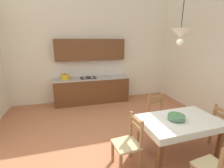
{
  "coord_description": "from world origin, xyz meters",
  "views": [
    {
      "loc": [
        -0.93,
        -2.78,
        2.15
      ],
      "look_at": [
        0.1,
        0.91,
        1.11
      ],
      "focal_mm": 25.75,
      "sensor_mm": 36.0,
      "label": 1
    }
  ],
  "objects_px": {
    "kitchen_cabinetry": "(92,79)",
    "dining_chair_tv_side": "(128,143)",
    "dining_chair_kitchen_side": "(158,115)",
    "pendant_lamp": "(181,34)",
    "dining_table": "(180,126)",
    "fruit_bowl": "(176,117)"
  },
  "relations": [
    {
      "from": "dining_table",
      "to": "fruit_bowl",
      "type": "height_order",
      "value": "fruit_bowl"
    },
    {
      "from": "kitchen_cabinetry",
      "to": "dining_table",
      "type": "relative_size",
      "value": 1.75
    },
    {
      "from": "pendant_lamp",
      "to": "kitchen_cabinetry",
      "type": "bearing_deg",
      "value": 107.48
    },
    {
      "from": "kitchen_cabinetry",
      "to": "dining_chair_kitchen_side",
      "type": "relative_size",
      "value": 2.76
    },
    {
      "from": "kitchen_cabinetry",
      "to": "dining_chair_tv_side",
      "type": "bearing_deg",
      "value": -87.57
    },
    {
      "from": "kitchen_cabinetry",
      "to": "dining_chair_tv_side",
      "type": "height_order",
      "value": "kitchen_cabinetry"
    },
    {
      "from": "kitchen_cabinetry",
      "to": "dining_chair_kitchen_side",
      "type": "bearing_deg",
      "value": -63.66
    },
    {
      "from": "dining_chair_kitchen_side",
      "to": "fruit_bowl",
      "type": "xyz_separation_m",
      "value": [
        -0.14,
        -0.8,
        0.37
      ]
    },
    {
      "from": "kitchen_cabinetry",
      "to": "fruit_bowl",
      "type": "relative_size",
      "value": 8.57
    },
    {
      "from": "kitchen_cabinetry",
      "to": "dining_chair_tv_side",
      "type": "xyz_separation_m",
      "value": [
        0.14,
        -3.23,
        -0.41
      ]
    },
    {
      "from": "dining_chair_tv_side",
      "to": "dining_chair_kitchen_side",
      "type": "distance_m",
      "value": 1.34
    },
    {
      "from": "dining_chair_kitchen_side",
      "to": "pendant_lamp",
      "type": "relative_size",
      "value": 1.16
    },
    {
      "from": "dining_chair_tv_side",
      "to": "pendant_lamp",
      "type": "bearing_deg",
      "value": 3.85
    },
    {
      "from": "dining_chair_tv_side",
      "to": "pendant_lamp",
      "type": "xyz_separation_m",
      "value": [
        0.86,
        0.06,
        1.81
      ]
    },
    {
      "from": "kitchen_cabinetry",
      "to": "fruit_bowl",
      "type": "height_order",
      "value": "kitchen_cabinetry"
    },
    {
      "from": "dining_table",
      "to": "pendant_lamp",
      "type": "xyz_separation_m",
      "value": [
        -0.15,
        0.06,
        1.63
      ]
    },
    {
      "from": "dining_chair_tv_side",
      "to": "fruit_bowl",
      "type": "distance_m",
      "value": 1.0
    },
    {
      "from": "dining_table",
      "to": "pendant_lamp",
      "type": "relative_size",
      "value": 1.83
    },
    {
      "from": "kitchen_cabinetry",
      "to": "fruit_bowl",
      "type": "bearing_deg",
      "value": -71.8
    },
    {
      "from": "dining_table",
      "to": "dining_chair_kitchen_side",
      "type": "xyz_separation_m",
      "value": [
        0.05,
        0.81,
        -0.18
      ]
    },
    {
      "from": "kitchen_cabinetry",
      "to": "fruit_bowl",
      "type": "distance_m",
      "value": 3.39
    },
    {
      "from": "dining_table",
      "to": "dining_chair_tv_side",
      "type": "relative_size",
      "value": 1.58
    }
  ]
}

